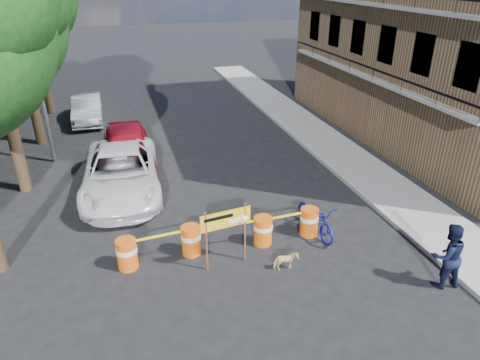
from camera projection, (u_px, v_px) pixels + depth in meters
ground at (255, 269)px, 11.91m from camera, size 120.00×120.00×0.00m
sidewalk_east at (347, 159)px, 18.62m from camera, size 2.40×40.00×0.15m
apartment_building at (454, 6)px, 19.19m from camera, size 8.00×16.00×12.00m
streetlamp at (35, 58)px, 16.61m from camera, size 1.25×0.18×8.00m
barrel_far_left at (127, 253)px, 11.76m from camera, size 0.58×0.58×0.90m
barrel_mid_left at (191, 240)px, 12.36m from camera, size 0.58×0.58×0.90m
barrel_mid_right at (263, 230)px, 12.81m from camera, size 0.58×0.58×0.90m
barrel_far_right at (309, 221)px, 13.27m from camera, size 0.58×0.58×0.90m
detour_sign at (232, 222)px, 11.54m from camera, size 1.43×0.31×1.85m
pedestrian at (447, 256)px, 10.92m from camera, size 0.98×0.81×1.84m
bicycle at (317, 204)px, 13.09m from camera, size 0.82×1.15×2.09m
dog at (286, 261)px, 11.74m from camera, size 0.68×0.33×0.57m
suv_white at (121, 172)px, 15.65m from camera, size 3.02×5.98×1.62m
sedan_red at (127, 147)px, 17.82m from camera, size 2.00×4.93×1.68m
sedan_silver at (87, 109)px, 23.13m from camera, size 1.49×4.24×1.40m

